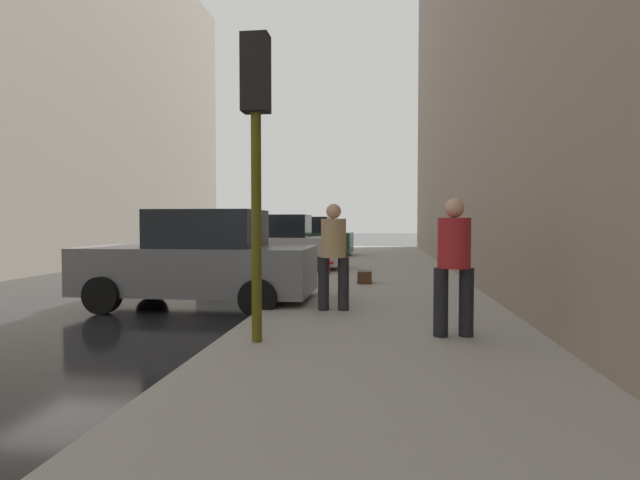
{
  "coord_description": "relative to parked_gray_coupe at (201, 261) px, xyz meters",
  "views": [
    {
      "loc": [
        5.97,
        -9.24,
        1.57
      ],
      "look_at": [
        4.32,
        4.03,
        1.09
      ],
      "focal_mm": 28.0,
      "sensor_mm": 36.0,
      "label": 1
    }
  ],
  "objects": [
    {
      "name": "ground_plane",
      "position": [
        -2.65,
        0.38,
        -0.85
      ],
      "size": [
        120.0,
        120.0,
        0.0
      ],
      "primitive_type": "plane",
      "color": "black"
    },
    {
      "name": "traffic_light",
      "position": [
        1.85,
        -3.11,
        1.91
      ],
      "size": [
        0.32,
        0.32,
        3.6
      ],
      "color": "#514C0F",
      "rests_on": "sidewalk"
    },
    {
      "name": "sidewalk",
      "position": [
        3.35,
        0.38,
        -0.77
      ],
      "size": [
        4.0,
        40.0,
        0.15
      ],
      "primitive_type": "cube",
      "color": "gray",
      "rests_on": "ground_plane"
    },
    {
      "name": "pedestrian_in_tan_coat",
      "position": [
        2.55,
        -0.91,
        0.26
      ],
      "size": [
        0.51,
        0.43,
        1.71
      ],
      "color": "black",
      "rests_on": "sidewalk"
    },
    {
      "name": "parked_dark_green_sedan",
      "position": [
        -0.0,
        12.38,
        0.0
      ],
      "size": [
        4.25,
        2.16,
        1.79
      ],
      "color": "#193828",
      "rests_on": "ground_plane"
    },
    {
      "name": "duffel_bag",
      "position": [
        2.93,
        2.71,
        -0.56
      ],
      "size": [
        0.32,
        0.44,
        0.28
      ],
      "color": "#472D19",
      "rests_on": "sidewalk"
    },
    {
      "name": "pedestrian_in_red_jacket",
      "position": [
        4.21,
        -2.56,
        0.26
      ],
      "size": [
        0.52,
        0.46,
        1.71
      ],
      "color": "black",
      "rests_on": "sidewalk"
    },
    {
      "name": "fire_hydrant",
      "position": [
        1.8,
        4.72,
        -0.35
      ],
      "size": [
        0.42,
        0.22,
        0.7
      ],
      "color": "red",
      "rests_on": "sidewalk"
    },
    {
      "name": "parked_silver_sedan",
      "position": [
        -0.0,
        6.17,
        0.0
      ],
      "size": [
        4.23,
        2.12,
        1.79
      ],
      "color": "#B7BABF",
      "rests_on": "ground_plane"
    },
    {
      "name": "parked_gray_coupe",
      "position": [
        0.0,
        0.0,
        0.0
      ],
      "size": [
        4.21,
        2.07,
        1.79
      ],
      "color": "slate",
      "rests_on": "ground_plane"
    }
  ]
}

